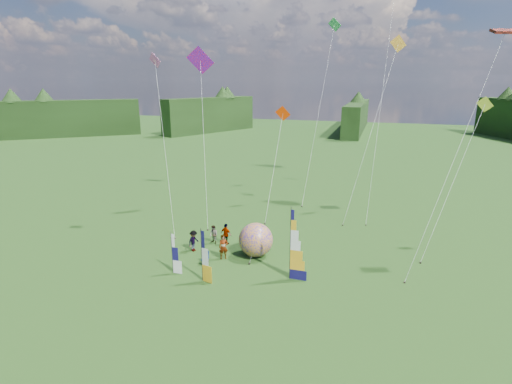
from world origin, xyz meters
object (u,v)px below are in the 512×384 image
(side_banner_left, at_px, (202,256))
(side_banner_far, at_px, (172,254))
(spectator_b, at_px, (214,235))
(spectator_a, at_px, (223,247))
(kite_whale, at_px, (382,93))
(bol_inflatable, at_px, (256,240))
(spectator_c, at_px, (194,241))
(camp_chair, at_px, (205,258))
(feather_banner_main, at_px, (290,245))
(spectator_d, at_px, (226,234))

(side_banner_left, height_order, side_banner_far, side_banner_left)
(side_banner_far, bearing_deg, side_banner_left, -10.69)
(spectator_b, bearing_deg, spectator_a, -25.80)
(kite_whale, bearing_deg, bol_inflatable, -120.85)
(spectator_c, height_order, camp_chair, spectator_c)
(spectator_b, bearing_deg, bol_inflatable, 10.14)
(feather_banner_main, relative_size, camp_chair, 5.20)
(side_banner_far, distance_m, camp_chair, 2.64)
(spectator_a, bearing_deg, spectator_c, 134.02)
(feather_banner_main, distance_m, spectator_c, 8.55)
(side_banner_far, bearing_deg, feather_banner_main, 10.79)
(kite_whale, bearing_deg, spectator_c, -132.21)
(side_banner_far, height_order, camp_chair, side_banner_far)
(side_banner_left, bearing_deg, bol_inflatable, 80.28)
(spectator_d, distance_m, camp_chair, 3.87)
(spectator_c, bearing_deg, side_banner_left, -134.03)
(bol_inflatable, distance_m, spectator_d, 3.28)
(spectator_a, height_order, spectator_d, spectator_a)
(side_banner_far, xyz_separation_m, kite_whale, (12.64, 19.46, 10.16))
(spectator_a, distance_m, spectator_b, 3.04)
(bol_inflatable, xyz_separation_m, spectator_c, (-4.87, -0.62, -0.45))
(side_banner_left, xyz_separation_m, camp_chair, (-0.89, 2.32, -1.32))
(side_banner_far, relative_size, kite_whale, 0.12)
(spectator_a, bearing_deg, side_banner_far, -161.58)
(spectator_c, bearing_deg, spectator_d, -30.83)
(spectator_a, bearing_deg, spectator_b, 93.65)
(feather_banner_main, xyz_separation_m, spectator_d, (-6.21, 4.11, -1.57))
(spectator_b, relative_size, kite_whale, 0.07)
(side_banner_far, distance_m, spectator_a, 4.05)
(spectator_a, bearing_deg, bol_inflatable, -3.94)
(spectator_b, height_order, camp_chair, spectator_b)
(camp_chair, bearing_deg, spectator_b, 91.79)
(feather_banner_main, relative_size, spectator_c, 2.91)
(feather_banner_main, distance_m, bol_inflatable, 4.41)
(bol_inflatable, bearing_deg, kite_whale, 61.91)
(side_banner_far, relative_size, spectator_c, 1.72)
(spectator_b, xyz_separation_m, kite_whale, (12.01, 13.87, 10.84))
(feather_banner_main, bearing_deg, spectator_c, 165.91)
(side_banner_far, relative_size, camp_chair, 3.08)
(feather_banner_main, bearing_deg, spectator_a, 164.71)
(spectator_b, distance_m, spectator_c, 2.03)
(spectator_c, distance_m, spectator_d, 2.75)
(feather_banner_main, distance_m, spectator_d, 7.61)
(spectator_b, bearing_deg, feather_banner_main, -1.77)
(bol_inflatable, relative_size, spectator_d, 1.48)
(bol_inflatable, relative_size, kite_whale, 0.11)
(feather_banner_main, relative_size, side_banner_far, 1.69)
(spectator_d, relative_size, kite_whale, 0.08)
(feather_banner_main, distance_m, side_banner_left, 5.84)
(spectator_c, distance_m, camp_chair, 2.62)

